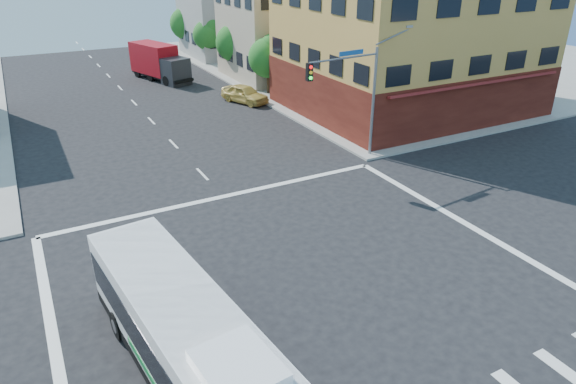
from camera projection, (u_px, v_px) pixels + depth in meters
ground at (311, 288)px, 20.69m from camera, size 120.00×120.00×0.00m
sidewalk_ne at (412, 58)px, 63.38m from camera, size 50.00×50.00×0.15m
corner_building_ne at (410, 37)px, 41.35m from camera, size 18.10×15.44×14.00m
building_east_near at (287, 32)px, 53.02m from camera, size 12.06×10.06×9.00m
building_east_far at (235, 13)px, 63.96m from camera, size 12.06×10.06×10.00m
signal_mast_ne at (353, 84)px, 30.85m from camera, size 7.91×1.13×8.07m
street_tree_a at (269, 55)px, 46.44m from camera, size 3.60×3.60×5.53m
street_tree_b at (235, 41)px, 52.74m from camera, size 3.80×3.80×5.79m
street_tree_c at (208, 33)px, 59.24m from camera, size 3.40×3.40×5.29m
street_tree_d at (187, 22)px, 65.43m from camera, size 4.00×4.00×6.03m
transit_bus at (192, 348)px, 15.14m from camera, size 3.77×11.94×3.48m
box_truck at (159, 63)px, 52.45m from camera, size 4.60×8.26×3.57m
parked_car at (245, 94)px, 45.08m from camera, size 3.44×4.97×1.57m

